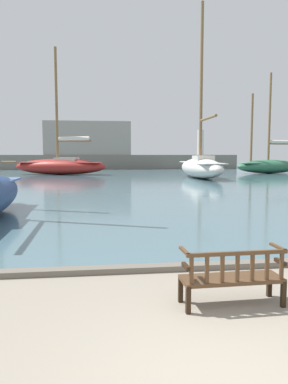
{
  "coord_description": "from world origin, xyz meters",
  "views": [
    {
      "loc": [
        -1.37,
        -3.51,
        2.38
      ],
      "look_at": [
        0.37,
        10.0,
        1.0
      ],
      "focal_mm": 35.0,
      "sensor_mm": 36.0,
      "label": 1
    }
  ],
  "objects_px": {
    "sailboat_nearest_port": "(201,166)",
    "sailboat_outer_port": "(270,165)",
    "sailboat_mid_port": "(60,165)",
    "park_bench": "(232,276)"
  },
  "relations": [
    {
      "from": "sailboat_nearest_port",
      "to": "sailboat_outer_port",
      "type": "height_order",
      "value": "sailboat_nearest_port"
    },
    {
      "from": "sailboat_nearest_port",
      "to": "sailboat_mid_port",
      "type": "xyz_separation_m",
      "value": [
        -14.12,
        7.81,
        -0.07
      ]
    },
    {
      "from": "park_bench",
      "to": "sailboat_nearest_port",
      "type": "relative_size",
      "value": 0.1
    },
    {
      "from": "park_bench",
      "to": "sailboat_outer_port",
      "type": "bearing_deg",
      "value": 63.45
    },
    {
      "from": "sailboat_outer_port",
      "to": "sailboat_mid_port",
      "type": "distance_m",
      "value": 24.83
    },
    {
      "from": "sailboat_nearest_port",
      "to": "sailboat_outer_port",
      "type": "xyz_separation_m",
      "value": [
        10.7,
        7.55,
        -0.11
      ]
    },
    {
      "from": "park_bench",
      "to": "sailboat_mid_port",
      "type": "xyz_separation_m",
      "value": [
        -6.1,
        37.75,
        0.72
      ]
    },
    {
      "from": "sailboat_outer_port",
      "to": "sailboat_mid_port",
      "type": "xyz_separation_m",
      "value": [
        -24.83,
        0.26,
        0.05
      ]
    },
    {
      "from": "park_bench",
      "to": "sailboat_outer_port",
      "type": "height_order",
      "value": "sailboat_outer_port"
    },
    {
      "from": "park_bench",
      "to": "sailboat_mid_port",
      "type": "distance_m",
      "value": 38.25
    }
  ]
}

